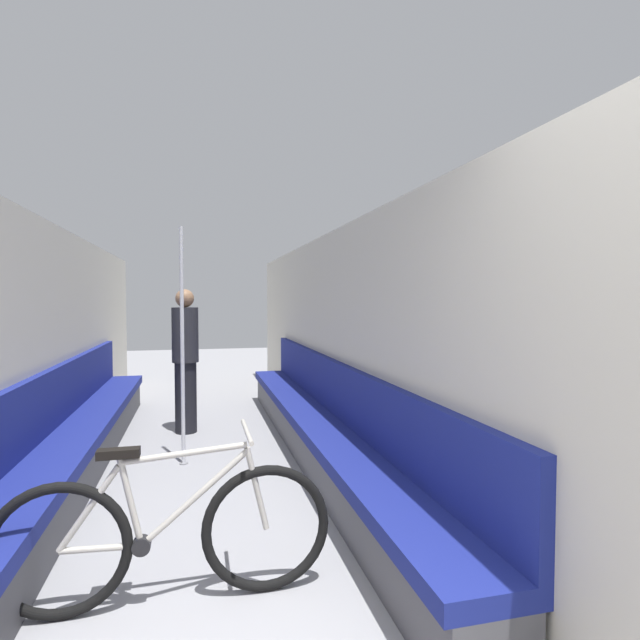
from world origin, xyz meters
TOP-DOWN VIEW (x-y plane):
  - wall_left at (-1.35, 3.65)m, footprint 0.10×10.50m
  - wall_right at (1.35, 3.65)m, footprint 0.10×10.50m
  - bench_seat_row_left at (-1.09, 3.83)m, footprint 0.47×6.04m
  - bench_seat_row_right at (1.09, 3.83)m, footprint 0.47×6.04m
  - bicycle at (-0.20, 1.77)m, footprint 1.67×0.46m
  - grab_pole_near at (-0.17, 3.99)m, footprint 0.08×0.08m
  - passenger_standing at (-0.17, 5.14)m, footprint 0.30×0.30m

SIDE VIEW (x-z plane):
  - bench_seat_row_left at x=-1.09m, z-range -0.17..0.77m
  - bench_seat_row_right at x=1.09m, z-range -0.17..0.77m
  - bicycle at x=-0.20m, z-range -0.08..0.79m
  - passenger_standing at x=-0.17m, z-range 0.03..1.69m
  - grab_pole_near at x=-0.17m, z-range -0.03..2.19m
  - wall_left at x=-1.35m, z-range 0.00..2.24m
  - wall_right at x=1.35m, z-range 0.00..2.24m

